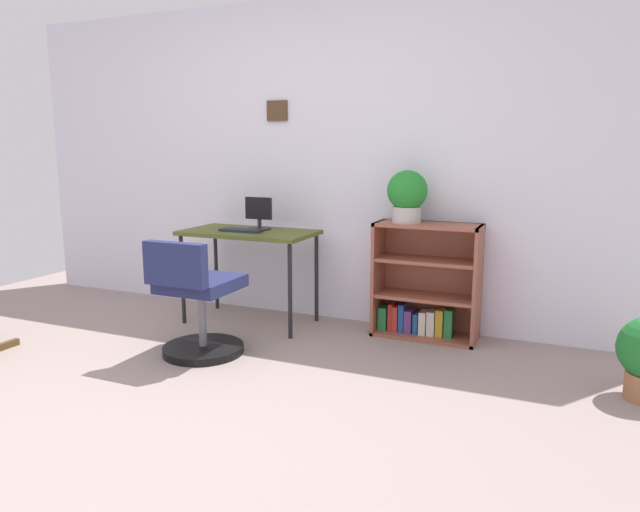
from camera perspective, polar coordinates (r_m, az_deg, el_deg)
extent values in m
plane|color=gray|center=(3.02, -18.61, -15.70)|extent=(6.24, 6.24, 0.00)
cube|color=white|center=(4.53, -0.86, 9.15)|extent=(5.20, 0.10, 2.40)
cube|color=#4E3620|center=(4.60, -4.22, 14.00)|extent=(0.17, 0.02, 0.15)
cube|color=#505621|center=(4.36, -6.98, 2.29)|extent=(0.98, 0.53, 0.03)
cylinder|color=black|center=(4.48, -13.30, -2.26)|extent=(0.03, 0.03, 0.67)
cylinder|color=black|center=(4.02, -2.95, -3.46)|extent=(0.03, 0.03, 0.67)
cylinder|color=black|center=(4.84, -10.13, -1.21)|extent=(0.03, 0.03, 0.67)
cylinder|color=black|center=(4.41, -0.35, -2.18)|extent=(0.03, 0.03, 0.67)
cylinder|color=#262628|center=(4.40, -5.93, 2.67)|extent=(0.17, 0.17, 0.01)
cylinder|color=#262628|center=(4.40, -5.94, 3.19)|extent=(0.03, 0.03, 0.07)
cube|color=black|center=(4.38, -6.04, 4.68)|extent=(0.21, 0.02, 0.16)
cube|color=#1F272E|center=(4.31, -7.72, 2.50)|extent=(0.32, 0.11, 0.02)
cylinder|color=black|center=(3.89, -11.34, -8.92)|extent=(0.52, 0.52, 0.05)
cylinder|color=slate|center=(3.83, -11.45, -5.95)|extent=(0.05, 0.05, 0.37)
cube|color=navy|center=(3.77, -11.57, -2.67)|extent=(0.44, 0.44, 0.08)
cube|color=navy|center=(3.54, -13.99, -0.79)|extent=(0.42, 0.07, 0.26)
cube|color=#94513C|center=(4.19, 5.74, -2.02)|extent=(0.02, 0.30, 0.80)
cube|color=#94513C|center=(4.04, 15.17, -2.82)|extent=(0.02, 0.30, 0.80)
cube|color=#94513C|center=(4.03, 10.55, 2.98)|extent=(0.72, 0.30, 0.02)
cube|color=#94513C|center=(4.20, 10.19, -7.61)|extent=(0.72, 0.30, 0.02)
cube|color=#94513C|center=(4.23, 10.80, -2.04)|extent=(0.72, 0.02, 0.80)
cube|color=#94513C|center=(4.12, 10.32, -3.95)|extent=(0.67, 0.28, 0.02)
cube|color=#94513C|center=(4.07, 10.44, -0.44)|extent=(0.67, 0.28, 0.02)
cube|color=#237238|center=(4.24, 6.30, -6.00)|extent=(0.06, 0.13, 0.17)
cube|color=#B22D28|center=(4.22, 7.03, -5.90)|extent=(0.03, 0.10, 0.19)
cube|color=#B22D28|center=(4.21, 7.52, -6.03)|extent=(0.04, 0.12, 0.18)
cube|color=#1E478C|center=(4.20, 8.10, -5.98)|extent=(0.04, 0.12, 0.20)
cube|color=#593372|center=(4.19, 8.75, -6.28)|extent=(0.05, 0.13, 0.16)
cube|color=#1E478C|center=(4.18, 9.43, -6.48)|extent=(0.03, 0.11, 0.14)
cube|color=beige|center=(4.17, 10.10, -6.41)|extent=(0.05, 0.12, 0.16)
cube|color=beige|center=(4.15, 10.87, -6.43)|extent=(0.05, 0.10, 0.17)
cube|color=#B79323|center=(4.14, 11.68, -6.40)|extent=(0.05, 0.10, 0.19)
cube|color=#237238|center=(4.13, 12.51, -6.43)|extent=(0.06, 0.09, 0.20)
cylinder|color=#B7B2A8|center=(4.04, 8.47, 4.02)|extent=(0.20, 0.20, 0.11)
sphere|color=#23822A|center=(4.02, 8.54, 6.36)|extent=(0.28, 0.28, 0.28)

